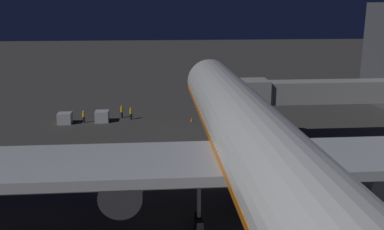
{
  "coord_description": "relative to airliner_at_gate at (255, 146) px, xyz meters",
  "views": [
    {
      "loc": [
        7.05,
        38.59,
        15.83
      ],
      "look_at": [
        3.0,
        -9.16,
        3.5
      ],
      "focal_mm": 40.34,
      "sensor_mm": 36.0,
      "label": 1
    }
  ],
  "objects": [
    {
      "name": "ground_crew_marshaller_fwd",
      "position": [
        17.05,
        -29.07,
        -4.91
      ],
      "size": [
        0.4,
        0.4,
        1.69
      ],
      "color": "black",
      "rests_on": "ground_plane"
    },
    {
      "name": "baggage_container_near_belt",
      "position": [
        19.56,
        -28.84,
        -5.09
      ],
      "size": [
        1.82,
        1.71,
        1.5
      ],
      "primitive_type": "cube",
      "color": "#B7BABF",
      "rests_on": "ground_plane"
    },
    {
      "name": "ground_crew_by_belt_loader",
      "position": [
        10.68,
        -30.28,
        -4.88
      ],
      "size": [
        0.4,
        0.4,
        1.73
      ],
      "color": "black",
      "rests_on": "ground_plane"
    },
    {
      "name": "airliner_at_gate",
      "position": [
        0.0,
        0.0,
        0.0
      ],
      "size": [
        50.82,
        59.36,
        19.31
      ],
      "color": "silver",
      "rests_on": "ground_plane"
    },
    {
      "name": "baggage_container_mid_row",
      "position": [
        14.6,
        -29.36,
        -5.07
      ],
      "size": [
        1.82,
        1.88,
        1.53
      ],
      "primitive_type": "cube",
      "color": "#B7BABF",
      "rests_on": "ground_plane"
    },
    {
      "name": "ground_plane",
      "position": [
        0.0,
        -9.33,
        -5.83
      ],
      "size": [
        320.0,
        320.0,
        0.0
      ],
      "primitive_type": "plane",
      "color": "#383533"
    },
    {
      "name": "traffic_cone_nose_port",
      "position": [
        -2.2,
        -28.48,
        -5.56
      ],
      "size": [
        0.36,
        0.36,
        0.55
      ],
      "primitive_type": "cone",
      "color": "orange",
      "rests_on": "ground_plane"
    },
    {
      "name": "traffic_cone_nose_starboard",
      "position": [
        2.2,
        -28.48,
        -5.56
      ],
      "size": [
        0.36,
        0.36,
        0.55
      ],
      "primitive_type": "cone",
      "color": "orange",
      "rests_on": "ground_plane"
    },
    {
      "name": "jet_bridge",
      "position": [
        -11.88,
        -18.43,
        0.12
      ],
      "size": [
        22.15,
        3.4,
        7.49
      ],
      "color": "#9E9E99",
      "rests_on": "ground_plane"
    },
    {
      "name": "ground_crew_under_port_wing",
      "position": [
        12.03,
        -31.26,
        -4.84
      ],
      "size": [
        0.4,
        0.4,
        1.81
      ],
      "color": "black",
      "rests_on": "ground_plane"
    }
  ]
}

